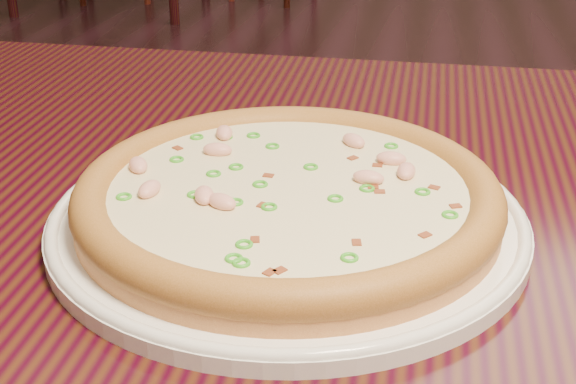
# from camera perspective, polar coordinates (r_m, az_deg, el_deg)

# --- Properties ---
(hero_table) EXTENTS (1.20, 0.80, 0.75)m
(hero_table) POSITION_cam_1_polar(r_m,az_deg,el_deg) (0.70, 10.58, -8.51)
(hero_table) COLOR black
(hero_table) RESTS_ON ground
(plate) EXTENTS (0.36, 0.36, 0.02)m
(plate) POSITION_cam_1_polar(r_m,az_deg,el_deg) (0.61, 0.00, -1.80)
(plate) COLOR white
(plate) RESTS_ON hero_table
(pizza) EXTENTS (0.32, 0.32, 0.03)m
(pizza) POSITION_cam_1_polar(r_m,az_deg,el_deg) (0.60, -0.01, -0.24)
(pizza) COLOR tan
(pizza) RESTS_ON plate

